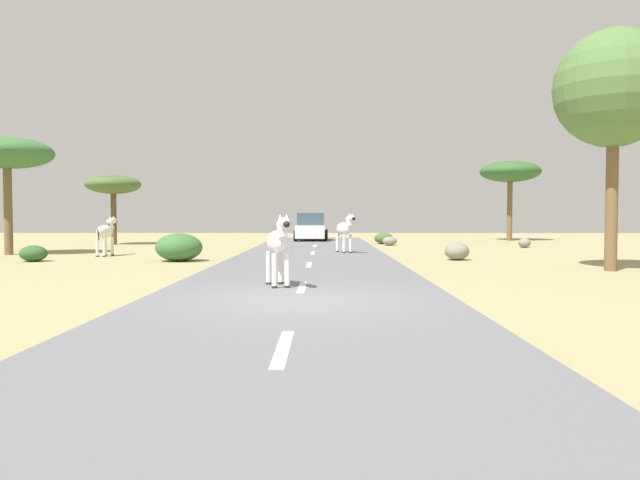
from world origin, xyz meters
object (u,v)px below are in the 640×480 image
Objects in this scene: car_0 at (311,228)px; rock_2 at (457,251)px; tree_2 at (510,172)px; zebra_2 at (106,232)px; rock_0 at (524,243)px; tree_1 at (113,185)px; zebra_3 at (345,229)px; tree_3 at (614,90)px; rock_1 at (390,241)px; tree_0 at (7,154)px; bush_3 at (384,238)px; zebra_0 at (278,243)px; bush_1 at (34,253)px; bush_0 at (179,247)px.

rock_2 is at bearing -69.25° from car_0.
tree_2 reaches higher than car_0.
zebra_2 reaches higher than rock_0.
rock_2 is at bearing -4.07° from zebra_2.
tree_1 is 4.38× the size of rock_2.
tree_3 is (7.52, -7.76, 4.22)m from zebra_3.
tree_3 reaches higher than rock_1.
tree_2 is 5.81× the size of rock_2.
bush_3 is at bearing 30.08° from tree_0.
zebra_2 is 0.44× the size of tree_1.
car_0 reaches higher than rock_2.
car_0 is 0.90× the size of tree_0.
zebra_0 is at bearing -116.94° from tree_2.
zebra_2 is at bearing -12.55° from zebra_3.
bush_1 is (1.54, -12.38, -3.03)m from tree_1.
zebra_0 is at bearing -62.51° from bush_0.
zebra_2 is at bearing -161.10° from rock_0.
zebra_0 is 13.19m from zebra_2.
bush_1 is at bearing -177.04° from rock_2.
tree_3 is (20.19, -15.81, 1.95)m from tree_1.
bush_3 is at bearing 150.40° from rock_0.
rock_1 is (-8.52, -6.58, -4.18)m from tree_2.
bush_1 is (-1.50, -2.89, -0.68)m from zebra_2.
rock_0 is at bearing 82.10° from tree_3.
tree_1 reaches higher than bush_1.
zebra_0 is 0.43× the size of tree_1.
tree_3 reaches higher than car_0.
zebra_2 is 0.35× the size of tree_0.
tree_1 is at bearing -166.89° from tree_2.
tree_2 is at bearing 77.48° from rock_0.
zebra_0 is 12.11m from bush_1.
rock_0 is (-1.90, -8.57, -4.19)m from tree_2.
tree_2 reaches higher than tree_1.
bush_1 is 19.00m from bush_3.
car_0 is at bearing 138.11° from bush_3.
tree_1 is 15.69m from rock_1.
bush_0 is 2.49× the size of rock_0.
zebra_3 is 0.24× the size of tree_3.
bush_3 is at bearing 44.01° from bush_1.
zebra_3 reaches higher than zebra_0.
tree_1 is at bearing 118.55° from bush_0.
car_0 is at bearing 145.21° from rock_0.
car_0 is 4.62× the size of bush_1.
rock_2 is at bearing -83.46° from bush_3.
tree_0 is (-12.07, 11.45, 3.15)m from zebra_0.
tree_2 reaches higher than bush_1.
tree_0 is 0.94× the size of tree_2.
tree_1 is 14.17m from bush_0.
tree_0 is 6.02m from bush_1.
tree_2 is at bearing 67.14° from rock_2.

